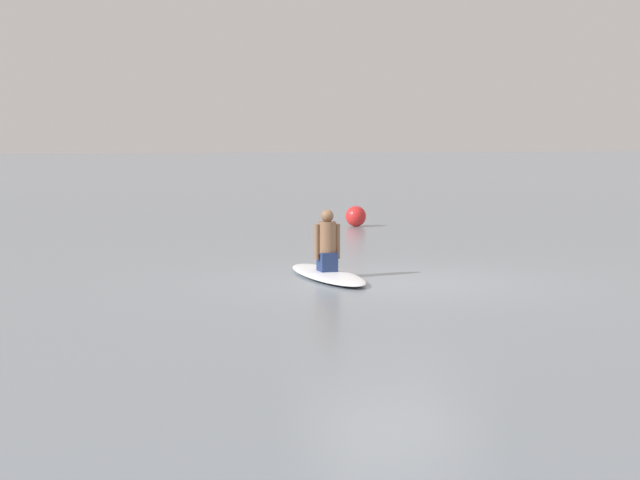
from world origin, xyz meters
TOP-DOWN VIEW (x-y plane):
  - ground_plane at (0.00, 0.00)m, footprint 400.00×400.00m
  - surfboard at (0.60, -0.94)m, footprint 1.15×2.94m
  - person_paddler at (0.60, -0.94)m, footprint 0.42×0.35m
  - buoy_marker at (-4.35, -9.65)m, footprint 0.51×0.51m

SIDE VIEW (x-z plane):
  - ground_plane at x=0.00m, z-range 0.00..0.00m
  - surfboard at x=0.60m, z-range 0.00..0.11m
  - buoy_marker at x=-4.35m, z-range 0.00..0.51m
  - person_paddler at x=0.60m, z-range 0.06..1.01m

